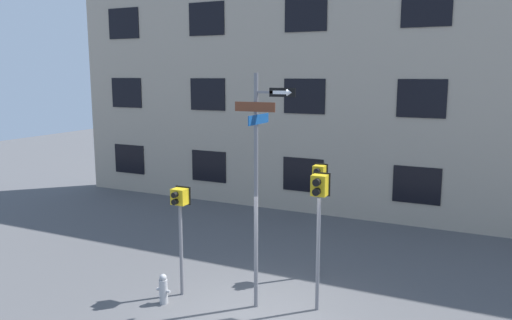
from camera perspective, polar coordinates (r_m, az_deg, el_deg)
name	(u,v)px	position (r m, az deg, el deg)	size (l,w,h in m)	color
building_facade	(364,55)	(17.67, 12.21, 11.68)	(24.00, 0.64, 11.41)	tan
street_sign_pole	(259,173)	(10.45, 0.30, -1.54)	(1.32, 0.95, 5.08)	slate
pedestrian_signal_left	(180,211)	(11.43, -8.69, -5.78)	(0.39, 0.40, 2.55)	slate
pedestrian_signal_right	(319,204)	(10.55, 7.21, -4.98)	(0.38, 0.40, 3.02)	slate
pedestrian_signal_across	(319,191)	(12.40, 7.19, -3.48)	(0.34, 0.40, 2.87)	slate
fire_hydrant	(163,289)	(11.63, -10.53, -14.31)	(0.35, 0.19, 0.69)	#A5A5A8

